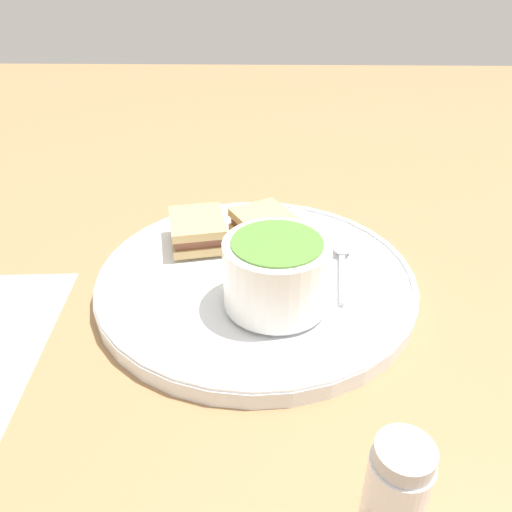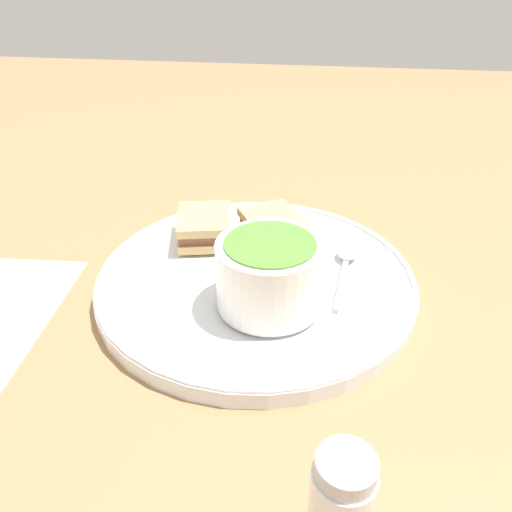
{
  "view_description": "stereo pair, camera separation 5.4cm",
  "coord_description": "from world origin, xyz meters",
  "views": [
    {
      "loc": [
        0.01,
        -0.46,
        0.33
      ],
      "look_at": [
        0.0,
        0.0,
        0.04
      ],
      "focal_mm": 35.0,
      "sensor_mm": 36.0,
      "label": 1
    },
    {
      "loc": [
        0.06,
        -0.45,
        0.33
      ],
      "look_at": [
        0.0,
        0.0,
        0.04
      ],
      "focal_mm": 35.0,
      "sensor_mm": 36.0,
      "label": 2
    }
  ],
  "objects": [
    {
      "name": "sandwich_half_far",
      "position": [
        -0.07,
        0.06,
        0.04
      ],
      "size": [
        0.08,
        0.09,
        0.03
      ],
      "rotation": [
        0.0,
        0.0,
        1.79
      ],
      "color": "tan",
      "rests_on": "plate"
    },
    {
      "name": "spoon",
      "position": [
        0.1,
        0.04,
        0.03
      ],
      "size": [
        0.03,
        0.12,
        0.01
      ],
      "rotation": [
        0.0,
        0.0,
        7.74
      ],
      "color": "silver",
      "rests_on": "plate"
    },
    {
      "name": "sandwich_half_near",
      "position": [
        0.01,
        0.07,
        0.04
      ],
      "size": [
        0.09,
        0.1,
        0.03
      ],
      "rotation": [
        0.0,
        0.0,
        2.09
      ],
      "color": "tan",
      "rests_on": "plate"
    },
    {
      "name": "plate",
      "position": [
        0.0,
        0.0,
        0.01
      ],
      "size": [
        0.35,
        0.35,
        0.02
      ],
      "color": "white",
      "rests_on": "ground_plane"
    },
    {
      "name": "soup_bowl",
      "position": [
        0.02,
        -0.05,
        0.06
      ],
      "size": [
        0.1,
        0.1,
        0.07
      ],
      "color": "white",
      "rests_on": "plate"
    },
    {
      "name": "ground_plane",
      "position": [
        0.0,
        0.0,
        0.0
      ],
      "size": [
        2.4,
        2.4,
        0.0
      ],
      "primitive_type": "plane",
      "color": "#9E754C"
    },
    {
      "name": "salt_shaker",
      "position": [
        0.09,
        -0.28,
        0.05
      ],
      "size": [
        0.04,
        0.04,
        0.09
      ],
      "color": "silver",
      "rests_on": "ground_plane"
    }
  ]
}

